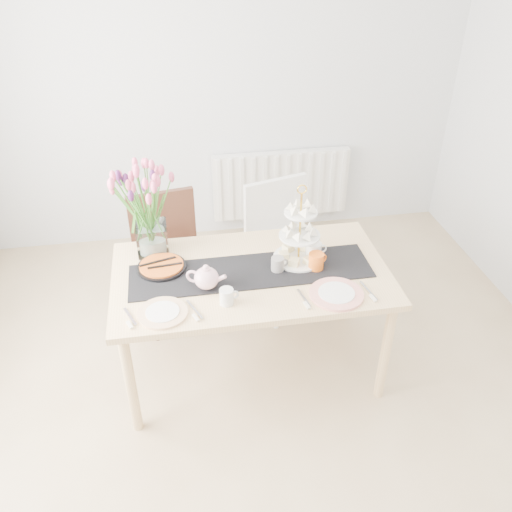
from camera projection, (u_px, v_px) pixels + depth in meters
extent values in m
plane|color=tan|center=(273.00, 425.00, 3.15)|extent=(4.50, 4.50, 0.00)
plane|color=silver|center=(220.00, 88.00, 4.27)|extent=(4.00, 0.00, 4.00)
cube|color=white|center=(281.00, 184.00, 4.77)|extent=(1.20, 0.08, 0.60)
cube|color=tan|center=(251.00, 275.00, 3.15)|extent=(1.60, 0.90, 0.04)
cylinder|color=tan|center=(131.00, 384.00, 2.95)|extent=(0.06, 0.06, 0.71)
cylinder|color=tan|center=(386.00, 352.00, 3.15)|extent=(0.06, 0.06, 0.71)
cylinder|color=tan|center=(133.00, 299.00, 3.57)|extent=(0.06, 0.06, 0.71)
cylinder|color=tan|center=(346.00, 277.00, 3.77)|extent=(0.06, 0.06, 0.71)
cube|color=#391D15|center=(172.00, 265.00, 3.69)|extent=(0.53, 0.53, 0.04)
cube|color=#391D15|center=(162.00, 220.00, 3.73)|extent=(0.46, 0.12, 0.43)
cylinder|color=#391D15|center=(155.00, 314.00, 3.64)|extent=(0.04, 0.04, 0.45)
cylinder|color=#391D15|center=(206.00, 303.00, 3.74)|extent=(0.04, 0.04, 0.45)
cylinder|color=#391D15|center=(145.00, 284.00, 3.92)|extent=(0.04, 0.04, 0.45)
cylinder|color=#391D15|center=(193.00, 274.00, 4.02)|extent=(0.04, 0.04, 0.45)
cube|color=white|center=(288.00, 252.00, 3.80)|extent=(0.58, 0.58, 0.04)
cube|color=white|center=(275.00, 208.00, 3.82)|extent=(0.46, 0.17, 0.45)
cylinder|color=white|center=(277.00, 302.00, 3.74)|extent=(0.04, 0.04, 0.46)
cylinder|color=white|center=(321.00, 288.00, 3.87)|extent=(0.04, 0.04, 0.46)
cylinder|color=white|center=(254.00, 274.00, 4.01)|extent=(0.04, 0.04, 0.46)
cylinder|color=white|center=(297.00, 262.00, 4.14)|extent=(0.04, 0.04, 0.46)
cube|color=black|center=(251.00, 271.00, 3.14)|extent=(1.40, 0.35, 0.01)
cube|color=silver|center=(152.00, 238.00, 3.28)|extent=(0.18, 0.18, 0.18)
cylinder|color=gold|center=(300.00, 228.00, 3.12)|extent=(0.01, 0.01, 0.44)
cylinder|color=white|center=(298.00, 258.00, 3.24)|extent=(0.30, 0.30, 0.01)
cylinder|color=white|center=(300.00, 235.00, 3.15)|extent=(0.24, 0.24, 0.01)
cylinder|color=white|center=(301.00, 213.00, 3.07)|extent=(0.19, 0.19, 0.01)
cylinder|color=white|center=(313.00, 250.00, 3.24)|extent=(0.10, 0.10, 0.10)
cylinder|color=black|center=(162.00, 268.00, 3.16)|extent=(0.29, 0.29, 0.02)
cylinder|color=#CF611D|center=(161.00, 265.00, 3.15)|extent=(0.26, 0.26, 0.01)
cylinder|color=gray|center=(278.00, 264.00, 3.13)|extent=(0.09, 0.09, 0.09)
cylinder|color=silver|center=(227.00, 297.00, 2.87)|extent=(0.09, 0.09, 0.09)
cylinder|color=orange|center=(316.00, 262.00, 3.14)|extent=(0.12, 0.12, 0.11)
cylinder|color=white|center=(163.00, 313.00, 2.82)|extent=(0.35, 0.35, 0.01)
cylinder|color=white|center=(336.00, 294.00, 2.95)|extent=(0.35, 0.35, 0.02)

